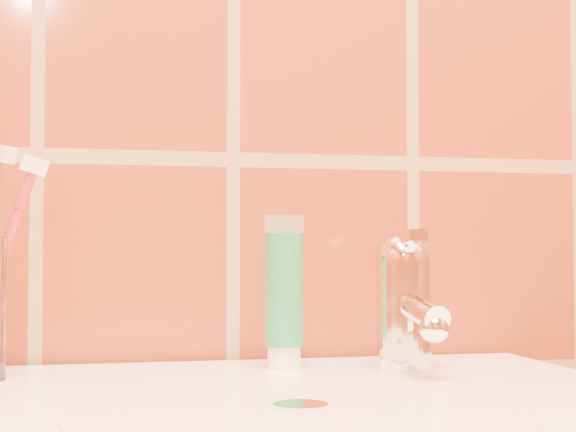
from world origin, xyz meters
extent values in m
cylinder|color=silver|center=(0.00, 0.91, 0.85)|extent=(0.30, 0.30, 0.00)
cylinder|color=white|center=(0.00, 0.91, 0.85)|extent=(0.04, 0.04, 0.00)
cylinder|color=white|center=(0.03, 1.12, 0.86)|extent=(0.03, 0.03, 0.02)
cylinder|color=#1A703C|center=(0.03, 1.12, 0.92)|extent=(0.03, 0.03, 0.10)
cube|color=beige|center=(0.03, 1.12, 0.98)|extent=(0.04, 0.00, 0.02)
cylinder|color=white|center=(0.14, 1.09, 0.90)|extent=(0.05, 0.05, 0.09)
sphere|color=white|center=(0.14, 1.09, 0.94)|extent=(0.05, 0.05, 0.05)
cylinder|color=white|center=(0.14, 1.06, 0.91)|extent=(0.02, 0.09, 0.03)
cube|color=white|center=(0.14, 1.08, 0.96)|extent=(0.02, 0.06, 0.01)
camera|label=1|loc=(-0.13, 0.36, 0.95)|focal=55.00mm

